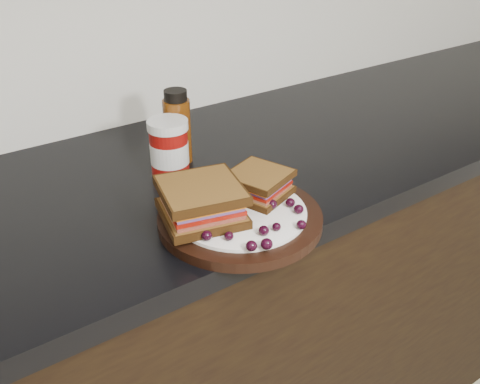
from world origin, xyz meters
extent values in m
cube|color=black|center=(0.00, 1.70, 0.43)|extent=(3.96, 0.58, 0.86)
cube|color=black|center=(0.00, 1.70, 0.88)|extent=(3.98, 0.60, 0.04)
cylinder|color=black|center=(0.16, 1.49, 0.91)|extent=(0.28, 0.28, 0.02)
ellipsoid|color=black|center=(0.07, 1.45, 0.93)|extent=(0.02, 0.02, 0.02)
ellipsoid|color=black|center=(0.10, 1.43, 0.93)|extent=(0.02, 0.02, 0.01)
ellipsoid|color=black|center=(0.11, 1.39, 0.93)|extent=(0.02, 0.02, 0.02)
ellipsoid|color=black|center=(0.13, 1.38, 0.93)|extent=(0.02, 0.02, 0.02)
ellipsoid|color=black|center=(0.15, 1.41, 0.93)|extent=(0.02, 0.02, 0.02)
ellipsoid|color=black|center=(0.17, 1.41, 0.93)|extent=(0.01, 0.01, 0.01)
ellipsoid|color=black|center=(0.21, 1.39, 0.93)|extent=(0.02, 0.02, 0.01)
ellipsoid|color=black|center=(0.23, 1.43, 0.93)|extent=(0.02, 0.02, 0.02)
ellipsoid|color=black|center=(0.24, 1.45, 0.93)|extent=(0.02, 0.02, 0.02)
ellipsoid|color=black|center=(0.21, 1.46, 0.93)|extent=(0.02, 0.02, 0.02)
ellipsoid|color=black|center=(0.23, 1.51, 0.93)|extent=(0.02, 0.02, 0.02)
ellipsoid|color=black|center=(0.21, 1.51, 0.93)|extent=(0.02, 0.02, 0.02)
ellipsoid|color=black|center=(0.21, 1.53, 0.93)|extent=(0.02, 0.02, 0.02)
ellipsoid|color=black|center=(0.10, 1.54, 0.93)|extent=(0.02, 0.02, 0.02)
ellipsoid|color=black|center=(0.07, 1.51, 0.93)|extent=(0.02, 0.02, 0.01)
ellipsoid|color=black|center=(0.10, 1.48, 0.93)|extent=(0.02, 0.02, 0.02)
ellipsoid|color=black|center=(0.10, 1.54, 0.93)|extent=(0.02, 0.02, 0.02)
ellipsoid|color=black|center=(0.09, 1.51, 0.93)|extent=(0.02, 0.02, 0.02)
ellipsoid|color=black|center=(0.07, 1.49, 0.93)|extent=(0.02, 0.02, 0.02)
cylinder|color=maroon|center=(0.14, 1.71, 0.96)|extent=(0.10, 0.10, 0.12)
cylinder|color=#552808|center=(0.19, 1.76, 0.98)|extent=(0.06, 0.06, 0.15)
camera|label=1|loc=(-0.28, 0.86, 1.40)|focal=40.00mm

